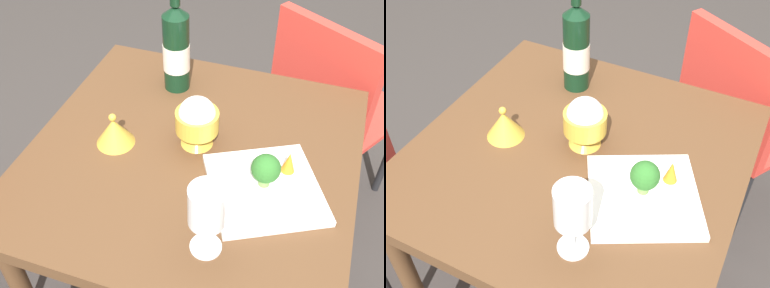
{
  "view_description": "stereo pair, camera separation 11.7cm",
  "coord_description": "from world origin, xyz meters",
  "views": [
    {
      "loc": [
        0.81,
        0.27,
        1.56
      ],
      "look_at": [
        0.0,
        0.0,
        0.76
      ],
      "focal_mm": 43.77,
      "sensor_mm": 36.0,
      "label": 1
    },
    {
      "loc": [
        0.76,
        0.38,
        1.56
      ],
      "look_at": [
        0.0,
        0.0,
        0.76
      ],
      "focal_mm": 43.77,
      "sensor_mm": 36.0,
      "label": 2
    }
  ],
  "objects": [
    {
      "name": "dining_table",
      "position": [
        0.0,
        0.0,
        0.64
      ],
      "size": [
        0.82,
        0.82,
        0.73
      ],
      "color": "brown",
      "rests_on": "ground_plane"
    },
    {
      "name": "serving_plate",
      "position": [
        0.07,
        0.2,
        0.74
      ],
      "size": [
        0.34,
        0.34,
        0.02
      ],
      "rotation": [
        0.0,
        0.0,
        0.48
      ],
      "color": "white",
      "rests_on": "dining_table"
    },
    {
      "name": "wine_bottle",
      "position": [
        -0.26,
        -0.13,
        0.86
      ],
      "size": [
        0.08,
        0.08,
        0.33
      ],
      "color": "black",
      "rests_on": "dining_table"
    },
    {
      "name": "wine_glass",
      "position": [
        0.26,
        0.12,
        0.86
      ],
      "size": [
        0.08,
        0.08,
        0.18
      ],
      "color": "white",
      "rests_on": "dining_table"
    },
    {
      "name": "chair_by_wall",
      "position": [
        -0.61,
        0.31,
        0.53
      ],
      "size": [
        0.55,
        0.55,
        0.85
      ],
      "rotation": [
        0.0,
        0.0,
        1.02
      ],
      "color": "red",
      "rests_on": "ground_plane"
    },
    {
      "name": "rice_bowl",
      "position": [
        -0.04,
        0.0,
        0.81
      ],
      "size": [
        0.11,
        0.11,
        0.14
      ],
      "color": "gold",
      "rests_on": "dining_table"
    },
    {
      "name": "rice_bowl_lid",
      "position": [
        0.03,
        -0.2,
        0.77
      ],
      "size": [
        0.1,
        0.1,
        0.09
      ],
      "color": "gold",
      "rests_on": "dining_table"
    },
    {
      "name": "broccoli_floret",
      "position": [
        0.06,
        0.2,
        0.8
      ],
      "size": [
        0.07,
        0.07,
        0.09
      ],
      "color": "#729E4C",
      "rests_on": "serving_plate"
    },
    {
      "name": "carrot_garnish_left",
      "position": [
        0.0,
        0.24,
        0.78
      ],
      "size": [
        0.03,
        0.03,
        0.06
      ],
      "color": "orange",
      "rests_on": "serving_plate"
    }
  ]
}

